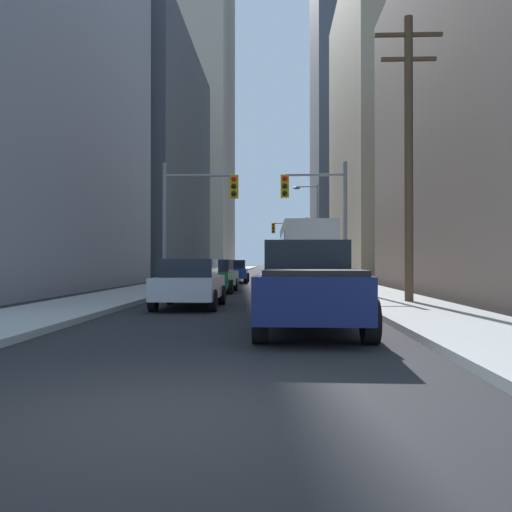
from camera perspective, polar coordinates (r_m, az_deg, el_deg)
name	(u,v)px	position (r m, az deg, el deg)	size (l,w,h in m)	color
ground_plane	(167,417)	(5.53, -8.96, -15.76)	(400.00, 400.00, 0.00)	black
sidewalk_left	(215,275)	(55.59, -4.18, -1.92)	(2.96, 160.00, 0.15)	#9E9E99
sidewalk_right	(318,275)	(55.40, 6.25, -1.93)	(2.96, 160.00, 0.15)	#9E9E99
city_bus	(304,252)	(31.43, 4.92, 0.36)	(2.68, 11.53, 3.40)	silver
pickup_truck_navy	(309,286)	(11.81, 5.38, -3.04)	(2.20, 5.46, 1.90)	#141E4C
sedan_red	(297,283)	(17.17, 4.17, -2.79)	(1.95, 4.26, 1.52)	maroon
sedan_silver	(190,283)	(17.58, -6.70, -2.73)	(1.95, 4.22, 1.52)	#B7BABF
sedan_green	(214,276)	(25.99, -4.26, -2.01)	(1.96, 4.27, 1.52)	#195938
sedan_blue	(234,271)	(38.01, -2.27, -1.53)	(1.95, 4.25, 1.52)	navy
traffic_signal_near_left	(196,205)	(26.18, -6.07, 5.14)	(3.52, 0.44, 6.00)	gray
traffic_signal_near_right	(318,205)	(25.98, 6.25, 5.13)	(3.04, 0.44, 6.00)	gray
traffic_signal_far_right	(291,236)	(58.68, 3.60, 2.02)	(3.74, 0.44, 6.00)	gray
utility_pole_right	(409,152)	(19.33, 15.20, 10.08)	(2.20, 0.28, 9.46)	brown
street_lamp_right	(314,222)	(44.53, 5.89, 3.41)	(2.01, 0.32, 7.50)	gray
building_left_mid_office	(122,160)	(58.85, -13.43, 9.39)	(14.45, 28.11, 23.11)	#4C515B
building_left_far_tower	(188,55)	(103.78, -6.94, 19.52)	(14.68, 23.84, 73.97)	#B7A893
building_right_mid_block	(433,129)	(58.93, 17.44, 12.19)	(17.74, 25.52, 28.76)	tan
building_right_far_highrise	(382,96)	(103.98, 12.59, 15.52)	(23.50, 23.94, 60.26)	#4C515B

